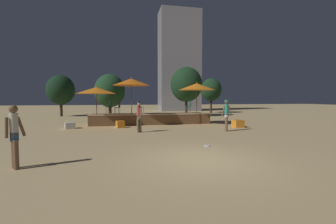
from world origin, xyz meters
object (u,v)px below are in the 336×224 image
object	(u,v)px
cube_seat_0	(70,126)
person_0	(139,117)
bistro_chair_3	(189,105)
bistro_chair_2	(110,106)
background_tree_3	(186,85)
frisbee_disc	(207,146)
background_tree_1	(110,91)
person_1	(14,134)
background_tree_2	(61,90)
patio_umbrella_1	(131,82)
cube_seat_2	(120,124)
bistro_chair_0	(140,106)
person_2	(227,113)
background_tree_0	(211,90)
bistro_chair_1	(118,106)
patio_umbrella_0	(197,87)
patio_umbrella_2	(96,90)
cube_seat_1	(238,124)

from	to	relation	value
cube_seat_0	person_0	bearing A→B (deg)	-30.53
person_0	bistro_chair_3	bearing A→B (deg)	22.88
bistro_chair_2	background_tree_3	xyz separation A→B (m)	(7.61, 5.76, 2.02)
frisbee_disc	background_tree_1	distance (m)	14.47
background_tree_1	background_tree_3	world-z (taller)	background_tree_3
cube_seat_0	person_1	distance (m)	8.39
background_tree_2	bistro_chair_2	bearing A→B (deg)	-56.18
person_1	background_tree_3	xyz separation A→B (m)	(9.48, 16.48, 2.42)
patio_umbrella_1	background_tree_1	world-z (taller)	background_tree_1
cube_seat_2	background_tree_2	xyz separation A→B (m)	(-6.27, 10.68, 2.58)
bistro_chair_0	bistro_chair_3	world-z (taller)	same
frisbee_disc	background_tree_1	size ratio (longest dim) A/B	0.06
person_2	patio_umbrella_1	bearing A→B (deg)	70.17
bistro_chair_2	background_tree_0	world-z (taller)	background_tree_0
cube_seat_2	frisbee_disc	world-z (taller)	cube_seat_2
cube_seat_0	background_tree_0	distance (m)	19.47
background_tree_3	bistro_chair_2	bearing A→B (deg)	-142.87
bistro_chair_1	background_tree_2	xyz separation A→B (m)	(-6.13, 9.09, 1.45)
person_1	background_tree_3	world-z (taller)	background_tree_3
background_tree_3	bistro_chair_3	bearing A→B (deg)	-103.47
patio_umbrella_0	person_0	distance (m)	5.73
cube_seat_0	person_2	world-z (taller)	person_2
bistro_chair_3	background_tree_3	size ratio (longest dim) A/B	0.17
cube_seat_0	person_2	xyz separation A→B (m)	(9.16, -2.98, 0.85)
cube_seat_2	person_1	world-z (taller)	person_1
patio_umbrella_2	cube_seat_2	size ratio (longest dim) A/B	4.50
background_tree_0	bistro_chair_1	bearing A→B (deg)	-136.00
person_0	person_2	xyz separation A→B (m)	(4.99, -0.52, 0.15)
patio_umbrella_0	cube_seat_2	world-z (taller)	patio_umbrella_0
bistro_chair_0	background_tree_1	size ratio (longest dim) A/B	0.21
cube_seat_2	background_tree_1	distance (m)	7.48
background_tree_3	patio_umbrella_2	bearing A→B (deg)	-139.71
cube_seat_0	background_tree_2	bearing A→B (deg)	106.71
frisbee_disc	bistro_chair_3	bearing A→B (deg)	77.64
person_1	background_tree_3	bearing A→B (deg)	-68.19
cube_seat_1	frisbee_disc	distance (m)	6.57
background_tree_1	patio_umbrella_1	bearing A→B (deg)	-73.30
person_0	background_tree_1	xyz separation A→B (m)	(-2.09, 9.33, 1.73)
patio_umbrella_0	patio_umbrella_2	size ratio (longest dim) A/B	1.12
patio_umbrella_0	bistro_chair_0	world-z (taller)	patio_umbrella_0
cube_seat_2	frisbee_disc	bearing A→B (deg)	-61.93
background_tree_0	background_tree_2	world-z (taller)	background_tree_0
patio_umbrella_2	person_0	distance (m)	4.64
background_tree_1	person_0	bearing A→B (deg)	-77.39
person_0	background_tree_3	bearing A→B (deg)	35.28
person_1	background_tree_2	size ratio (longest dim) A/B	0.40
cube_seat_1	person_2	world-z (taller)	person_2
person_0	bistro_chair_2	world-z (taller)	bistro_chair_2
patio_umbrella_1	background_tree_2	distance (m)	11.97
cube_seat_2	bistro_chair_1	size ratio (longest dim) A/B	0.68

